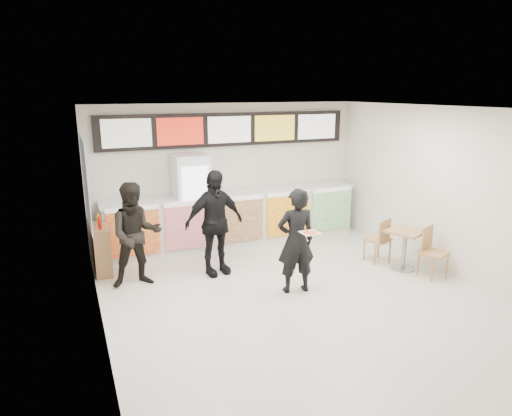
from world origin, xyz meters
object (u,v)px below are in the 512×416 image
customer_left (136,235)px  cafe_table (405,242)px  customer_main (296,241)px  customer_mid (214,223)px  service_counter (235,218)px  drinks_fridge (192,203)px  condiment_ledge (102,249)px

customer_left → cafe_table: bearing=-12.7°
customer_main → customer_mid: bearing=-44.6°
service_counter → customer_mid: (-0.92, -1.45, 0.39)m
service_counter → cafe_table: size_ratio=3.53×
service_counter → drinks_fridge: drinks_fridge is taller
cafe_table → service_counter: bearing=109.1°
drinks_fridge → customer_mid: bearing=-89.6°
cafe_table → condiment_ledge: bearing=135.5°
cafe_table → condiment_ledge: condiment_ledge is taller
customer_left → condiment_ledge: (-0.52, 0.84, -0.45)m
customer_main → customer_mid: (-0.99, 1.25, 0.08)m
drinks_fridge → service_counter: bearing=-1.0°
customer_left → service_counter: bearing=33.4°
drinks_fridge → cafe_table: drinks_fridge is taller
cafe_table → customer_mid: bearing=137.3°
service_counter → customer_left: size_ratio=3.09×
drinks_fridge → customer_left: (-1.37, -1.44, -0.10)m
service_counter → customer_main: customer_main is taller
customer_left → customer_mid: bearing=0.7°
service_counter → customer_mid: size_ratio=2.90×
customer_main → condiment_ledge: 3.60m
service_counter → customer_main: (0.07, -2.70, 0.31)m
drinks_fridge → condiment_ledge: bearing=-162.2°
customer_mid → cafe_table: (3.31, -1.18, -0.44)m
customer_mid → cafe_table: customer_mid is taller
customer_main → customer_left: customer_left is taller
drinks_fridge → customer_mid: 1.46m
service_counter → cafe_table: (2.39, -2.63, -0.05)m
service_counter → condiment_ledge: size_ratio=5.27×
drinks_fridge → customer_mid: size_ratio=1.04×
drinks_fridge → customer_main: 2.89m
condiment_ledge → cafe_table: bearing=-21.4°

